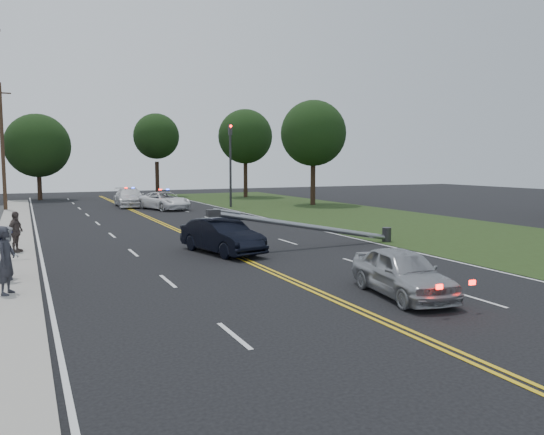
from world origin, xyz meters
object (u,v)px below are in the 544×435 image
utility_pole_far (2,146)px  waiting_sedan (403,272)px  crashed_sedan (222,236)px  bystander_b (8,253)px  fallen_streetlight (317,227)px  emergency_a (164,201)px  bystander_c (3,252)px  traffic_signal (230,158)px  emergency_b (130,197)px  bystander_a (6,260)px  bystander_d (16,232)px

utility_pole_far → waiting_sedan: size_ratio=2.45×
crashed_sedan → waiting_sedan: 9.35m
waiting_sedan → bystander_b: size_ratio=2.33×
crashed_sedan → waiting_sedan: size_ratio=1.11×
fallen_streetlight → utility_pole_far: (-13.39, 26.00, 4.17)m
fallen_streetlight → emergency_a: (-1.68, 21.98, -0.20)m
bystander_b → emergency_a: bearing=-13.1°
emergency_a → bystander_b: 26.58m
bystander_c → fallen_streetlight: bearing=-92.6°
fallen_streetlight → bystander_c: (-12.71, -1.75, 0.05)m
utility_pole_far → crashed_sedan: utility_pole_far is taller
traffic_signal → emergency_a: 6.76m
emergency_b → bystander_b: 29.66m
bystander_a → bystander_d: bystander_a is taller
traffic_signal → waiting_sedan: (-6.29, -30.74, -3.51)m
emergency_a → emergency_b: bearing=98.3°
bystander_d → bystander_b: bearing=-152.3°
fallen_streetlight → crashed_sedan: size_ratio=2.07×
traffic_signal → bystander_d: size_ratio=4.11×
crashed_sedan → bystander_b: bystander_b is taller
utility_pole_far → bystander_b: utility_pole_far is taller
utility_pole_far → emergency_a: bearing=-18.9°
emergency_b → bystander_d: size_ratio=3.25×
emergency_a → bystander_b: bearing=-132.5°
waiting_sedan → emergency_b: emergency_b is taller
emergency_a → traffic_signal: bearing=-18.2°
bystander_b → fallen_streetlight: bearing=-68.6°
bystander_d → utility_pole_far: bearing=31.7°
bystander_b → bystander_c: bystander_b is taller
emergency_a → waiting_sedan: bearing=-109.3°
utility_pole_far → fallen_streetlight: bearing=-62.8°
waiting_sedan → emergency_a: 30.73m
utility_pole_far → crashed_sedan: (8.93, -25.67, -4.34)m
traffic_signal → crashed_sedan: (-8.57, -21.66, -3.46)m
emergency_a → bystander_c: size_ratio=3.07×
fallen_streetlight → bystander_b: (-12.54, -2.28, 0.08)m
utility_pole_far → emergency_b: (9.68, 0.04, -4.28)m
traffic_signal → bystander_b: traffic_signal is taller
crashed_sedan → bystander_c: (-8.25, -2.09, 0.22)m
traffic_signal → fallen_streetlight: bearing=-100.6°
fallen_streetlight → bystander_b: fallen_streetlight is taller
crashed_sedan → bystander_a: size_ratio=2.31×
emergency_b → bystander_a: bearing=-104.1°
fallen_streetlight → bystander_c: bearing=-172.2°
crashed_sedan → emergency_b: emergency_b is taller
utility_pole_far → bystander_b: (0.84, -28.28, -4.09)m
fallen_streetlight → waiting_sedan: (-2.18, -8.74, -0.22)m
emergency_a → bystander_b: size_ratio=2.96×
bystander_a → waiting_sedan: bearing=-92.4°
fallen_streetlight → emergency_b: size_ratio=1.68×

